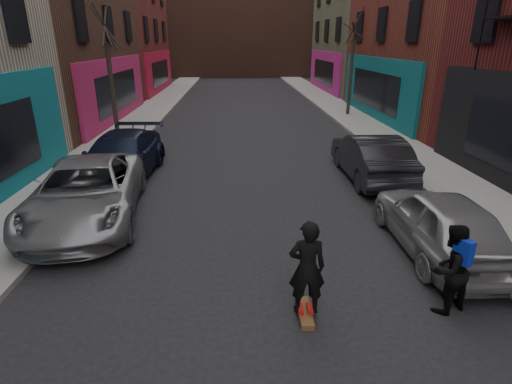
{
  "coord_description": "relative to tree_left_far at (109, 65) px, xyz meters",
  "views": [
    {
      "loc": [
        -0.78,
        -0.49,
        4.37
      ],
      "look_at": [
        -0.39,
        6.79,
        1.6
      ],
      "focal_mm": 28.0,
      "sensor_mm": 36.0,
      "label": 1
    }
  ],
  "objects": [
    {
      "name": "sidewalk_left",
      "position": [
        -0.05,
        12.0,
        -3.31
      ],
      "size": [
        2.5,
        84.0,
        0.13
      ],
      "primitive_type": "cube",
      "color": "gray",
      "rests_on": "ground"
    },
    {
      "name": "sidewalk_right",
      "position": [
        12.45,
        12.0,
        -3.31
      ],
      "size": [
        2.5,
        84.0,
        0.13
      ],
      "primitive_type": "cube",
      "color": "gray",
      "rests_on": "ground"
    },
    {
      "name": "building_far",
      "position": [
        6.2,
        38.0,
        3.62
      ],
      "size": [
        40.0,
        10.0,
        14.0
      ],
      "primitive_type": "cube",
      "color": "#47281E",
      "rests_on": "ground"
    },
    {
      "name": "tree_left_far",
      "position": [
        0.0,
        0.0,
        0.0
      ],
      "size": [
        2.0,
        2.0,
        6.5
      ],
      "primitive_type": null,
      "color": "black",
      "rests_on": "sidewalk_left"
    },
    {
      "name": "tree_right_far",
      "position": [
        12.4,
        6.0,
        0.15
      ],
      "size": [
        2.0,
        2.0,
        6.8
      ],
      "primitive_type": null,
      "color": "black",
      "rests_on": "sidewalk_right"
    },
    {
      "name": "parked_left_far",
      "position": [
        1.6,
        -8.74,
        -2.62
      ],
      "size": [
        3.21,
        5.75,
        1.52
      ],
      "primitive_type": "imported",
      "rotation": [
        0.0,
        0.0,
        0.13
      ],
      "color": "gray",
      "rests_on": "ground"
    },
    {
      "name": "parked_left_end",
      "position": [
        1.6,
        -5.43,
        -2.63
      ],
      "size": [
        2.39,
        5.27,
        1.5
      ],
      "primitive_type": "imported",
      "rotation": [
        0.0,
        0.0,
        -0.06
      ],
      "color": "black",
      "rests_on": "ground"
    },
    {
      "name": "parked_right_far",
      "position": [
        9.79,
        -10.91,
        -2.66
      ],
      "size": [
        1.75,
        4.25,
        1.44
      ],
      "primitive_type": "imported",
      "rotation": [
        0.0,
        0.0,
        3.13
      ],
      "color": "#9A9EA3",
      "rests_on": "ground"
    },
    {
      "name": "parked_right_end",
      "position": [
        9.91,
        -5.89,
        -2.62
      ],
      "size": [
        1.64,
        4.63,
        1.52
      ],
      "primitive_type": "imported",
      "rotation": [
        0.0,
        0.0,
        3.13
      ],
      "color": "black",
      "rests_on": "ground"
    },
    {
      "name": "skateboard",
      "position": [
        6.55,
        -12.94,
        -3.33
      ],
      "size": [
        0.24,
        0.8,
        0.1
      ],
      "primitive_type": "cube",
      "rotation": [
        0.0,
        0.0,
        -0.02
      ],
      "color": "brown",
      "rests_on": "ground"
    },
    {
      "name": "skateboarder",
      "position": [
        6.55,
        -12.94,
        -2.45
      ],
      "size": [
        0.61,
        0.41,
        1.66
      ],
      "primitive_type": "imported",
      "rotation": [
        0.0,
        0.0,
        3.12
      ],
      "color": "black",
      "rests_on": "skateboard"
    },
    {
      "name": "pedestrian",
      "position": [
        8.96,
        -12.91,
        -2.57
      ],
      "size": [
        0.95,
        0.85,
        1.61
      ],
      "rotation": [
        0.0,
        0.0,
        3.51
      ],
      "color": "black",
      "rests_on": "ground"
    }
  ]
}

